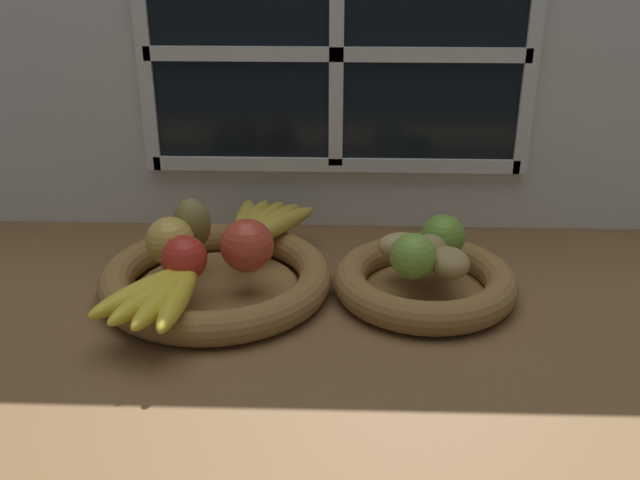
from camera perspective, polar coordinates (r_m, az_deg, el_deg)
name	(u,v)px	position (r cm, az deg, el deg)	size (l,w,h in cm)	color
ground_plane	(332,309)	(106.76, 0.96, -5.51)	(140.00, 90.00, 3.00)	brown
back_wall	(336,71)	(124.90, 1.31, 13.27)	(140.00, 4.60, 55.00)	silver
fruit_bowl_left	(216,279)	(108.35, -8.22, -3.07)	(34.45, 34.45, 4.81)	olive
fruit_bowl_right	(425,282)	(107.43, 8.29, -3.32)	(27.06, 27.06, 4.81)	olive
apple_red_front	(184,258)	(101.93, -10.71, -1.42)	(6.48, 6.48, 6.48)	red
apple_golden_left	(170,241)	(107.04, -11.80, -0.07)	(7.09, 7.09, 7.09)	gold
apple_red_right	(247,245)	(103.24, -5.79, -0.38)	(7.74, 7.74, 7.74)	#CC422D
pear_brown	(192,224)	(111.08, -10.11, 1.25)	(5.80, 5.42, 8.06)	olive
banana_bunch_front	(161,293)	(96.75, -12.46, -4.15)	(13.11, 19.20, 3.09)	yellow
banana_bunch_back	(261,223)	(116.54, -4.72, 1.32)	(13.78, 19.44, 3.04)	gold
potato_back	(436,242)	(109.16, 9.18, -0.14)	(6.01, 5.02, 4.42)	#A38451
potato_large	(427,251)	(105.26, 8.45, -0.90)	(7.59, 5.09, 4.84)	#A38451
potato_oblong	(403,246)	(107.39, 6.58, -0.51)	(7.36, 5.13, 4.05)	tan
potato_small	(449,263)	(103.20, 10.20, -1.77)	(6.74, 5.70, 4.12)	#A38451
lime_near	(413,256)	(101.48, 7.37, -1.27)	(6.59, 6.59, 6.59)	#7AAD3D
lime_far	(443,236)	(108.42, 9.72, 0.29)	(6.62, 6.62, 6.62)	#6B9E33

